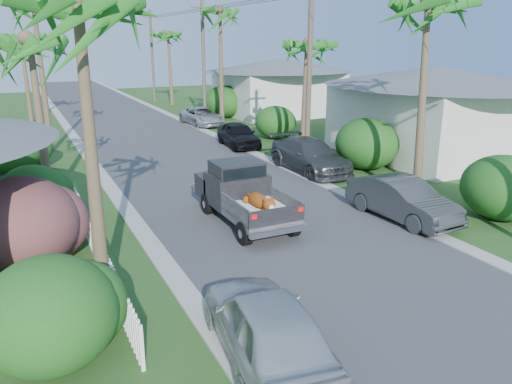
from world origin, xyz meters
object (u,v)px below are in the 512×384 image
palm_l_d (20,36)px  palm_r_b (306,44)px  utility_pole_d (152,56)px  palm_l_c (33,5)px  palm_l_b (30,40)px  pickup_truck (240,192)px  parked_car_rf (238,135)px  parked_car_rd (202,117)px  parked_car_ln (267,327)px  utility_pole_c (204,62)px  house_right_far (278,89)px  house_right_near (433,115)px  parked_car_rn (402,200)px  palm_r_c (220,11)px  palm_r_d (168,33)px  utility_pole_b (309,73)px  palm_r_a (432,2)px  parked_car_rm (310,156)px

palm_l_d → palm_r_b: size_ratio=1.07×
utility_pole_d → palm_l_c: bearing=-118.9°
palm_l_b → palm_l_d: size_ratio=0.96×
pickup_truck → palm_l_b: (-6.00, 4.99, 5.14)m
parked_car_rf → parked_car_rd: (0.75, 8.45, -0.07)m
palm_l_d → parked_car_ln: bearing=-85.4°
parked_car_rf → utility_pole_d: utility_pole_d is taller
parked_car_rf → utility_pole_c: (1.35, 9.40, 3.88)m
house_right_far → house_right_near: bearing=-90.0°
parked_car_rn → utility_pole_c: bearing=83.4°
palm_r_c → palm_r_d: size_ratio=1.17×
utility_pole_b → utility_pole_c: size_ratio=1.00×
palm_l_b → utility_pole_d: utility_pole_d is taller
palm_r_c → palm_r_d: bearing=88.8°
palm_l_b → utility_pole_b: bearing=4.6°
pickup_truck → palm_l_d: bearing=101.9°
palm_l_c → utility_pole_d: bearing=61.1°
palm_r_a → palm_r_c: palm_r_c is taller
house_right_far → palm_r_a: bearing=-105.6°
parked_car_rd → parked_car_ln: size_ratio=1.05×
pickup_truck → utility_pole_c: utility_pole_c is taller
palm_r_c → parked_car_rf: bearing=-104.8°
palm_r_c → house_right_far: 9.90m
house_right_near → house_right_far: 18.00m
parked_car_rd → house_right_near: bearing=-64.8°
pickup_truck → utility_pole_b: 9.47m
pickup_truck → palm_r_a: bearing=-8.1°
parked_car_ln → house_right_near: 21.06m
palm_l_b → palm_r_b: palm_l_b is taller
parked_car_rm → parked_car_rd: parked_car_rm is taller
parked_car_rf → pickup_truck: bearing=-108.7°
palm_r_d → parked_car_rm: bearing=-93.0°
utility_pole_c → palm_l_d: bearing=153.6°
palm_r_c → utility_pole_c: bearing=106.7°
parked_car_rf → utility_pole_b: utility_pole_b is taller
parked_car_rd → utility_pole_c: size_ratio=0.52×
utility_pole_d → parked_car_rf: bearing=-93.2°
pickup_truck → parked_car_ln: bearing=-110.5°
parked_car_rm → house_right_far: (8.00, 18.27, 1.35)m
palm_l_b → utility_pole_c: size_ratio=0.82×
parked_car_rd → palm_r_b: size_ratio=0.65×
parked_car_rm → parked_car_rd: 15.31m
palm_l_c → parked_car_rm: bearing=-43.0°
parked_car_rm → parked_car_ln: bearing=-125.2°
utility_pole_d → parked_car_rm: bearing=-91.1°
palm_r_b → palm_l_d: bearing=124.6°
palm_r_c → utility_pole_d: bearing=92.0°
parked_car_rd → palm_l_d: (-11.50, 6.95, 5.79)m
palm_l_b → palm_l_c: 10.19m
palm_l_c → utility_pole_d: (11.60, 21.00, -3.31)m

